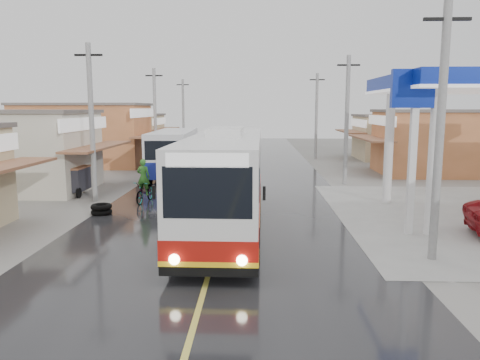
{
  "coord_description": "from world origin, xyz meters",
  "views": [
    {
      "loc": [
        1.37,
        -14.59,
        4.8
      ],
      "look_at": [
        0.66,
        5.51,
        1.69
      ],
      "focal_mm": 35.0,
      "sensor_mm": 36.0,
      "label": 1
    }
  ],
  "objects": [
    {
      "name": "second_bus",
      "position": [
        -4.47,
        18.21,
        1.72
      ],
      "size": [
        2.97,
        9.7,
        3.19
      ],
      "rotation": [
        0.0,
        0.0,
        0.04
      ],
      "color": "silver",
      "rests_on": "road"
    },
    {
      "name": "ground",
      "position": [
        0.0,
        0.0,
        0.0
      ],
      "size": [
        120.0,
        120.0,
        0.0
      ],
      "primitive_type": "plane",
      "color": "slate",
      "rests_on": "ground"
    },
    {
      "name": "tricycle_near",
      "position": [
        -8.73,
        10.61,
        0.92
      ],
      "size": [
        1.4,
        2.11,
        1.6
      ],
      "rotation": [
        0.0,
        0.0,
        -0.01
      ],
      "color": "#26262D",
      "rests_on": "ground"
    },
    {
      "name": "coach_bus",
      "position": [
        0.18,
        3.74,
        1.94
      ],
      "size": [
        3.03,
        12.95,
        4.03
      ],
      "rotation": [
        0.0,
        0.0,
        -0.01
      ],
      "color": "silver",
      "rests_on": "road"
    },
    {
      "name": "utility_poles_left",
      "position": [
        -7.0,
        16.0,
        0.0
      ],
      "size": [
        1.6,
        50.0,
        8.0
      ],
      "primitive_type": null,
      "color": "gray",
      "rests_on": "ground"
    },
    {
      "name": "utility_poles_right",
      "position": [
        7.0,
        15.0,
        0.0
      ],
      "size": [
        1.6,
        36.0,
        8.0
      ],
      "primitive_type": null,
      "color": "gray",
      "rests_on": "ground"
    },
    {
      "name": "cyclist",
      "position": [
        -4.32,
        8.73,
        0.74
      ],
      "size": [
        1.05,
        2.19,
        2.27
      ],
      "rotation": [
        0.0,
        0.0,
        -0.15
      ],
      "color": "black",
      "rests_on": "ground"
    },
    {
      "name": "road",
      "position": [
        0.0,
        15.0,
        0.01
      ],
      "size": [
        12.0,
        90.0,
        0.02
      ],
      "primitive_type": "cube",
      "color": "black",
      "rests_on": "ground"
    },
    {
      "name": "shopfronts_left",
      "position": [
        -13.0,
        18.0,
        0.0
      ],
      "size": [
        11.0,
        44.0,
        5.2
      ],
      "primitive_type": null,
      "color": "#C7B289",
      "rests_on": "ground"
    },
    {
      "name": "tyre_stack",
      "position": [
        -5.66,
        5.95,
        0.24
      ],
      "size": [
        0.95,
        0.95,
        0.49
      ],
      "color": "black",
      "rests_on": "ground"
    },
    {
      "name": "centre_line",
      "position": [
        0.0,
        15.0,
        0.02
      ],
      "size": [
        0.15,
        90.0,
        0.01
      ],
      "primitive_type": "cube",
      "color": "#D8CC4C",
      "rests_on": "road"
    }
  ]
}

